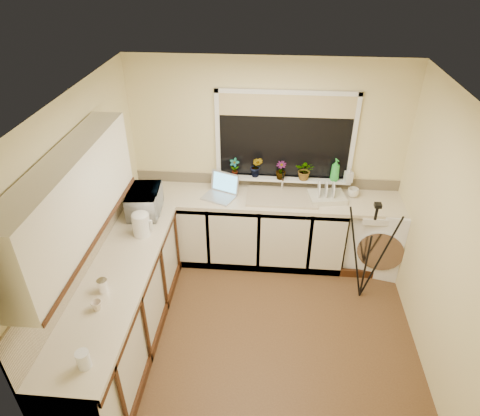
% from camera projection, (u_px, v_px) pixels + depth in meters
% --- Properties ---
extents(floor, '(3.20, 3.20, 0.00)m').
position_uv_depth(floor, '(258.00, 329.00, 4.50)').
color(floor, brown).
rests_on(floor, ground).
extents(ceiling, '(3.20, 3.20, 0.00)m').
position_uv_depth(ceiling, '(265.00, 102.00, 3.18)').
color(ceiling, white).
rests_on(ceiling, ground).
extents(wall_back, '(3.20, 0.00, 3.20)m').
position_uv_depth(wall_back, '(267.00, 161.00, 5.10)').
color(wall_back, beige).
rests_on(wall_back, ground).
extents(wall_front, '(3.20, 0.00, 3.20)m').
position_uv_depth(wall_front, '(250.00, 381.00, 2.58)').
color(wall_front, beige).
rests_on(wall_front, ground).
extents(wall_left, '(0.00, 3.00, 3.00)m').
position_uv_depth(wall_left, '(89.00, 226.00, 3.96)').
color(wall_left, beige).
rests_on(wall_left, ground).
extents(wall_right, '(0.00, 3.00, 3.00)m').
position_uv_depth(wall_right, '(444.00, 244.00, 3.73)').
color(wall_right, beige).
rests_on(wall_right, ground).
extents(base_cabinet_back, '(2.55, 0.60, 0.86)m').
position_uv_depth(base_cabinet_back, '(237.00, 228.00, 5.30)').
color(base_cabinet_back, silver).
rests_on(base_cabinet_back, floor).
extents(base_cabinet_left, '(0.54, 2.40, 0.86)m').
position_uv_depth(base_cabinet_left, '(123.00, 313.00, 4.11)').
color(base_cabinet_left, silver).
rests_on(base_cabinet_left, floor).
extents(worktop_back, '(3.20, 0.60, 0.04)m').
position_uv_depth(worktop_back, '(265.00, 199.00, 5.04)').
color(worktop_back, beige).
rests_on(worktop_back, base_cabinet_back).
extents(worktop_left, '(0.60, 2.40, 0.04)m').
position_uv_depth(worktop_left, '(115.00, 278.00, 3.87)').
color(worktop_left, beige).
rests_on(worktop_left, base_cabinet_left).
extents(upper_cabinet, '(0.28, 1.90, 0.70)m').
position_uv_depth(upper_cabinet, '(72.00, 199.00, 3.26)').
color(upper_cabinet, silver).
rests_on(upper_cabinet, wall_left).
extents(splashback_left, '(0.02, 2.40, 0.45)m').
position_uv_depth(splashback_left, '(79.00, 255.00, 3.76)').
color(splashback_left, beige).
rests_on(splashback_left, wall_left).
extents(splashback_back, '(3.20, 0.02, 0.14)m').
position_uv_depth(splashback_back, '(266.00, 180.00, 5.23)').
color(splashback_back, beige).
rests_on(splashback_back, wall_back).
extents(window_glass, '(1.50, 0.02, 1.00)m').
position_uv_depth(window_glass, '(285.00, 137.00, 4.90)').
color(window_glass, black).
rests_on(window_glass, wall_back).
extents(window_blind, '(1.50, 0.02, 0.25)m').
position_uv_depth(window_blind, '(287.00, 106.00, 4.68)').
color(window_blind, tan).
rests_on(window_blind, wall_back).
extents(windowsill, '(1.60, 0.14, 0.03)m').
position_uv_depth(windowsill, '(282.00, 178.00, 5.13)').
color(windowsill, white).
rests_on(windowsill, wall_back).
extents(sink, '(0.82, 0.46, 0.03)m').
position_uv_depth(sink, '(282.00, 197.00, 5.00)').
color(sink, tan).
rests_on(sink, worktop_back).
extents(faucet, '(0.03, 0.03, 0.24)m').
position_uv_depth(faucet, '(282.00, 182.00, 5.10)').
color(faucet, silver).
rests_on(faucet, worktop_back).
extents(washing_machine, '(0.75, 0.73, 0.89)m').
position_uv_depth(washing_machine, '(376.00, 234.00, 5.18)').
color(washing_machine, white).
rests_on(washing_machine, floor).
extents(laptop, '(0.45, 0.43, 0.26)m').
position_uv_depth(laptop, '(221.00, 190.00, 5.02)').
color(laptop, '#ABABB3').
rests_on(laptop, worktop_back).
extents(kettle, '(0.18, 0.18, 0.24)m').
position_uv_depth(kettle, '(141.00, 225.00, 4.34)').
color(kettle, white).
rests_on(kettle, worktop_left).
extents(dish_rack, '(0.45, 0.37, 0.06)m').
position_uv_depth(dish_rack, '(327.00, 197.00, 4.97)').
color(dish_rack, beige).
rests_on(dish_rack, worktop_back).
extents(tripod, '(0.76, 0.76, 1.25)m').
position_uv_depth(tripod, '(368.00, 253.00, 4.59)').
color(tripod, black).
rests_on(tripod, floor).
extents(glass_jug, '(0.10, 0.10, 0.14)m').
position_uv_depth(glass_jug, '(83.00, 360.00, 3.02)').
color(glass_jug, white).
rests_on(glass_jug, worktop_left).
extents(steel_jar, '(0.09, 0.09, 0.12)m').
position_uv_depth(steel_jar, '(103.00, 286.00, 3.67)').
color(steel_jar, white).
rests_on(steel_jar, worktop_left).
extents(microwave, '(0.38, 0.53, 0.27)m').
position_uv_depth(microwave, '(145.00, 201.00, 4.68)').
color(microwave, white).
rests_on(microwave, worktop_left).
extents(plant_a, '(0.14, 0.11, 0.23)m').
position_uv_depth(plant_a, '(234.00, 167.00, 5.09)').
color(plant_a, '#999999').
rests_on(plant_a, windowsill).
extents(plant_b, '(0.17, 0.15, 0.26)m').
position_uv_depth(plant_b, '(256.00, 167.00, 5.07)').
color(plant_b, '#999999').
rests_on(plant_b, windowsill).
extents(plant_c, '(0.15, 0.15, 0.22)m').
position_uv_depth(plant_c, '(281.00, 170.00, 5.04)').
color(plant_c, '#999999').
rests_on(plant_c, windowsill).
extents(plant_d, '(0.25, 0.23, 0.24)m').
position_uv_depth(plant_d, '(305.00, 170.00, 5.02)').
color(plant_d, '#999999').
rests_on(plant_d, windowsill).
extents(soap_bottle_green, '(0.14, 0.14, 0.28)m').
position_uv_depth(soap_bottle_green, '(335.00, 170.00, 4.99)').
color(soap_bottle_green, green).
rests_on(soap_bottle_green, windowsill).
extents(soap_bottle_clear, '(0.10, 0.10, 0.19)m').
position_uv_depth(soap_bottle_clear, '(349.00, 174.00, 4.98)').
color(soap_bottle_clear, '#999999').
rests_on(soap_bottle_clear, windowsill).
extents(cup_back, '(0.16, 0.16, 0.10)m').
position_uv_depth(cup_back, '(353.00, 193.00, 5.01)').
color(cup_back, silver).
rests_on(cup_back, worktop_back).
extents(cup_left, '(0.12, 0.12, 0.08)m').
position_uv_depth(cup_left, '(97.00, 305.00, 3.50)').
color(cup_left, beige).
rests_on(cup_left, worktop_left).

